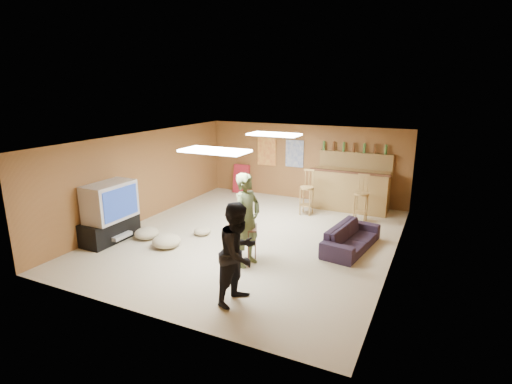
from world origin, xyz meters
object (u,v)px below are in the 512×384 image
at_px(bar_counter, 350,191).
at_px(person_olive, 247,220).
at_px(person_black, 239,253).
at_px(tv_body, 110,201).
at_px(sofa, 351,238).
at_px(tray_table, 242,245).

xyz_separation_m(bar_counter, person_olive, (-0.98, -4.23, 0.33)).
bearing_deg(bar_counter, person_black, -95.04).
bearing_deg(tv_body, bar_counter, 47.00).
bearing_deg(sofa, tv_body, 118.65).
relative_size(tv_body, person_black, 0.68).
distance_m(tv_body, person_olive, 3.18).
bearing_deg(bar_counter, sofa, -76.36).
bearing_deg(person_black, tv_body, 82.59).
height_order(bar_counter, person_olive, person_olive).
distance_m(person_olive, sofa, 2.34).
distance_m(tv_body, tray_table, 3.11).
height_order(tv_body, person_black, person_black).
xyz_separation_m(person_olive, person_black, (0.49, -1.26, -0.07)).
bearing_deg(tv_body, tray_table, 4.74).
bearing_deg(person_olive, tray_table, 84.88).
bearing_deg(tray_table, person_olive, -17.25).
height_order(person_olive, sofa, person_olive).
xyz_separation_m(bar_counter, sofa, (0.65, -2.67, -0.30)).
relative_size(person_olive, person_black, 1.09).
height_order(person_olive, person_black, person_olive).
xyz_separation_m(tv_body, bar_counter, (4.15, 4.45, -0.35)).
bearing_deg(person_black, tray_table, 33.64).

